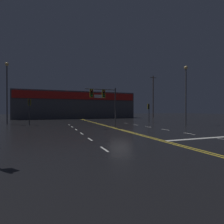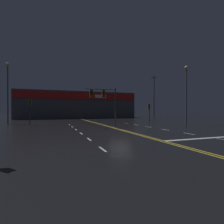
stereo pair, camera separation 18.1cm
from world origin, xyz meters
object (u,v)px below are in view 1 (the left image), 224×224
traffic_signal_corner_northwest (29,106)px  streetlight_median_approach (186,87)px  traffic_signal_median (103,97)px  traffic_signal_corner_northeast (149,109)px  streetlight_near_right (7,85)px

traffic_signal_corner_northwest → streetlight_median_approach: streetlight_median_approach is taller
traffic_signal_corner_northwest → traffic_signal_median: bearing=-42.1°
traffic_signal_corner_northeast → traffic_signal_median: bearing=-146.5°
traffic_signal_corner_northwest → streetlight_near_right: streetlight_near_right is taller
traffic_signal_corner_northeast → streetlight_near_right: 24.50m
traffic_signal_corner_northwest → streetlight_median_approach: 24.38m
traffic_signal_median → traffic_signal_corner_northeast: traffic_signal_median is taller
traffic_signal_median → traffic_signal_corner_northeast: (11.16, 7.38, -1.32)m
traffic_signal_median → streetlight_near_right: streetlight_near_right is taller
streetlight_near_right → traffic_signal_corner_northeast: bearing=-9.5°
traffic_signal_corner_northeast → traffic_signal_corner_northwest: bearing=177.5°
streetlight_median_approach → traffic_signal_corner_northwest: bearing=162.5°
streetlight_near_right → streetlight_median_approach: size_ratio=1.08×
traffic_signal_corner_northeast → streetlight_near_right: (-23.88, 3.99, 3.77)m
traffic_signal_median → traffic_signal_corner_northwest: 12.38m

